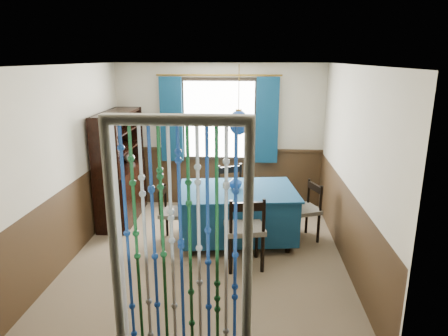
# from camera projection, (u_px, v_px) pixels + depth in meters

# --- Properties ---
(floor) EXTENTS (4.00, 4.00, 0.00)m
(floor) POSITION_uv_depth(u_px,v_px,m) (208.00, 255.00, 5.39)
(floor) COLOR brown
(floor) RESTS_ON ground
(ceiling) EXTENTS (4.00, 4.00, 0.00)m
(ceiling) POSITION_uv_depth(u_px,v_px,m) (206.00, 65.00, 4.72)
(ceiling) COLOR silver
(ceiling) RESTS_ON ground
(wall_back) EXTENTS (3.60, 0.00, 3.60)m
(wall_back) POSITION_uv_depth(u_px,v_px,m) (219.00, 136.00, 6.98)
(wall_back) COLOR beige
(wall_back) RESTS_ON ground
(wall_front) EXTENTS (3.60, 0.00, 3.60)m
(wall_front) POSITION_uv_depth(u_px,v_px,m) (179.00, 233.00, 3.14)
(wall_front) COLOR beige
(wall_front) RESTS_ON ground
(wall_left) EXTENTS (0.00, 4.00, 4.00)m
(wall_left) POSITION_uv_depth(u_px,v_px,m) (69.00, 164.00, 5.18)
(wall_left) COLOR beige
(wall_left) RESTS_ON ground
(wall_right) EXTENTS (0.00, 4.00, 4.00)m
(wall_right) POSITION_uv_depth(u_px,v_px,m) (351.00, 169.00, 4.94)
(wall_right) COLOR beige
(wall_right) RESTS_ON ground
(wainscot_back) EXTENTS (3.60, 0.00, 3.60)m
(wainscot_back) POSITION_uv_depth(u_px,v_px,m) (219.00, 178.00, 7.17)
(wainscot_back) COLOR #382615
(wainscot_back) RESTS_ON ground
(wainscot_front) EXTENTS (3.60, 0.00, 3.60)m
(wainscot_front) POSITION_uv_depth(u_px,v_px,m) (182.00, 315.00, 3.35)
(wainscot_front) COLOR #382615
(wainscot_front) RESTS_ON ground
(wainscot_left) EXTENTS (0.00, 4.00, 4.00)m
(wainscot_left) POSITION_uv_depth(u_px,v_px,m) (76.00, 218.00, 5.38)
(wainscot_left) COLOR #382615
(wainscot_left) RESTS_ON ground
(wainscot_right) EXTENTS (0.00, 4.00, 4.00)m
(wainscot_right) POSITION_uv_depth(u_px,v_px,m) (345.00, 225.00, 5.14)
(wainscot_right) COLOR #382615
(wainscot_right) RESTS_ON ground
(window) EXTENTS (1.32, 0.12, 1.42)m
(window) POSITION_uv_depth(u_px,v_px,m) (219.00, 120.00, 6.85)
(window) COLOR black
(window) RESTS_ON wall_back
(doorway) EXTENTS (1.16, 0.12, 2.18)m
(doorway) POSITION_uv_depth(u_px,v_px,m) (181.00, 253.00, 3.25)
(doorway) COLOR silver
(doorway) RESTS_ON ground
(dining_table) EXTENTS (1.76, 1.32, 0.79)m
(dining_table) POSITION_uv_depth(u_px,v_px,m) (238.00, 211.00, 5.72)
(dining_table) COLOR #0F324F
(dining_table) RESTS_ON floor
(chair_near) EXTENTS (0.56, 0.54, 0.97)m
(chair_near) POSITION_uv_depth(u_px,v_px,m) (245.00, 230.00, 4.98)
(chair_near) COLOR black
(chair_near) RESTS_ON floor
(chair_far) EXTENTS (0.59, 0.58, 0.92)m
(chair_far) POSITION_uv_depth(u_px,v_px,m) (233.00, 193.00, 6.40)
(chair_far) COLOR black
(chair_far) RESTS_ON floor
(chair_left) EXTENTS (0.39, 0.41, 0.82)m
(chair_left) POSITION_uv_depth(u_px,v_px,m) (172.00, 213.00, 5.71)
(chair_left) COLOR black
(chair_left) RESTS_ON floor
(chair_right) EXTENTS (0.53, 0.54, 0.86)m
(chair_right) POSITION_uv_depth(u_px,v_px,m) (305.00, 210.00, 5.78)
(chair_right) COLOR black
(chair_right) RESTS_ON floor
(sideboard) EXTENTS (0.49, 1.36, 1.77)m
(sideboard) POSITION_uv_depth(u_px,v_px,m) (121.00, 183.00, 6.48)
(sideboard) COLOR black
(sideboard) RESTS_ON floor
(pendant_lamp) EXTENTS (0.27, 0.27, 0.93)m
(pendant_lamp) POSITION_uv_depth(u_px,v_px,m) (239.00, 122.00, 5.37)
(pendant_lamp) COLOR olive
(pendant_lamp) RESTS_ON ceiling
(vase_table) EXTENTS (0.20, 0.20, 0.18)m
(vase_table) POSITION_uv_depth(u_px,v_px,m) (235.00, 182.00, 5.65)
(vase_table) COLOR navy
(vase_table) RESTS_ON dining_table
(bowl_shelf) EXTENTS (0.24, 0.24, 0.05)m
(bowl_shelf) POSITION_uv_depth(u_px,v_px,m) (115.00, 150.00, 6.00)
(bowl_shelf) COLOR beige
(bowl_shelf) RESTS_ON sideboard
(vase_sideboard) EXTENTS (0.26, 0.26, 0.21)m
(vase_sideboard) POSITION_uv_depth(u_px,v_px,m) (129.00, 156.00, 6.71)
(vase_sideboard) COLOR beige
(vase_sideboard) RESTS_ON sideboard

